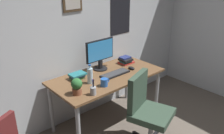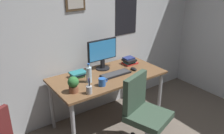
# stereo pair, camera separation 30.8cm
# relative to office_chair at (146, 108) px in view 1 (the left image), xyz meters

# --- Properties ---
(wall_back) EXTENTS (4.40, 0.10, 2.60)m
(wall_back) POSITION_rel_office_chair_xyz_m (-0.16, 1.12, 0.77)
(wall_back) COLOR silver
(wall_back) RESTS_ON ground_plane
(desk) EXTENTS (1.53, 0.76, 0.75)m
(desk) POSITION_rel_office_chair_xyz_m (-0.06, 0.66, 0.15)
(desk) COLOR brown
(desk) RESTS_ON ground_plane
(office_chair) EXTENTS (0.58, 0.60, 0.95)m
(office_chair) POSITION_rel_office_chair_xyz_m (0.00, 0.00, 0.00)
(office_chair) COLOR #334738
(office_chair) RESTS_ON ground_plane
(monitor) EXTENTS (0.46, 0.20, 0.43)m
(monitor) POSITION_rel_office_chair_xyz_m (0.01, 0.89, 0.47)
(monitor) COLOR black
(monitor) RESTS_ON desk
(keyboard) EXTENTS (0.43, 0.15, 0.03)m
(keyboard) POSITION_rel_office_chair_xyz_m (0.04, 0.60, 0.24)
(keyboard) COLOR black
(keyboard) RESTS_ON desk
(computer_mouse) EXTENTS (0.06, 0.11, 0.04)m
(computer_mouse) POSITION_rel_office_chair_xyz_m (0.34, 0.58, 0.24)
(computer_mouse) COLOR black
(computer_mouse) RESTS_ON desk
(water_bottle) EXTENTS (0.07, 0.07, 0.25)m
(water_bottle) POSITION_rel_office_chair_xyz_m (-0.37, 0.62, 0.33)
(water_bottle) COLOR silver
(water_bottle) RESTS_ON desk
(coffee_mug_near) EXTENTS (0.13, 0.09, 0.10)m
(coffee_mug_near) POSITION_rel_office_chair_xyz_m (-0.29, 0.44, 0.28)
(coffee_mug_near) COLOR #2659B2
(coffee_mug_near) RESTS_ON desk
(potted_plant) EXTENTS (0.13, 0.13, 0.19)m
(potted_plant) POSITION_rel_office_chair_xyz_m (-0.65, 0.49, 0.33)
(potted_plant) COLOR brown
(potted_plant) RESTS_ON desk
(pen_cup) EXTENTS (0.07, 0.07, 0.20)m
(pen_cup) POSITION_rel_office_chair_xyz_m (-0.52, 0.36, 0.28)
(pen_cup) COLOR #9EA0A5
(pen_cup) RESTS_ON desk
(book_stack_left) EXTENTS (0.21, 0.17, 0.10)m
(book_stack_left) POSITION_rel_office_chair_xyz_m (0.43, 0.80, 0.27)
(book_stack_left) COLOR #B22D28
(book_stack_left) RESTS_ON desk
(book_stack_right) EXTENTS (0.21, 0.14, 0.07)m
(book_stack_right) POSITION_rel_office_chair_xyz_m (-0.42, 0.84, 0.27)
(book_stack_right) COLOR #33723F
(book_stack_right) RESTS_ON desk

